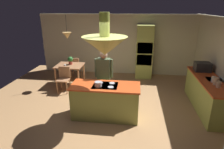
% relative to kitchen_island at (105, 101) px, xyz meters
% --- Properties ---
extents(ground, '(8.16, 8.16, 0.00)m').
position_rel_kitchen_island_xyz_m(ground, '(0.00, 0.20, -0.46)').
color(ground, '#AD7F51').
extents(wall_back, '(6.80, 0.10, 2.55)m').
position_rel_kitchen_island_xyz_m(wall_back, '(0.00, 3.65, 0.81)').
color(wall_back, beige).
rests_on(wall_back, ground).
extents(kitchen_island, '(1.80, 0.77, 0.94)m').
position_rel_kitchen_island_xyz_m(kitchen_island, '(0.00, 0.00, 0.00)').
color(kitchen_island, '#A0A84C').
rests_on(kitchen_island, ground).
extents(counter_run_right, '(0.73, 2.39, 0.92)m').
position_rel_kitchen_island_xyz_m(counter_run_right, '(2.84, 0.80, 0.00)').
color(counter_run_right, '#A0A84C').
rests_on(counter_run_right, ground).
extents(oven_tower, '(0.66, 0.62, 2.15)m').
position_rel_kitchen_island_xyz_m(oven_tower, '(1.10, 3.24, 0.61)').
color(oven_tower, '#A0A84C').
rests_on(oven_tower, ground).
extents(dining_table, '(0.99, 0.85, 0.76)m').
position_rel_kitchen_island_xyz_m(dining_table, '(-1.70, 2.10, 0.19)').
color(dining_table, '#A46E49').
rests_on(dining_table, ground).
extents(person_at_island, '(0.53, 0.22, 1.66)m').
position_rel_kitchen_island_xyz_m(person_at_island, '(-0.15, 0.65, 0.49)').
color(person_at_island, tan).
rests_on(person_at_island, ground).
extents(range_hood, '(1.10, 1.10, 1.00)m').
position_rel_kitchen_island_xyz_m(range_hood, '(0.00, 0.00, 1.51)').
color(range_hood, '#A0A84C').
extents(pendant_light_over_table, '(0.32, 0.32, 0.82)m').
position_rel_kitchen_island_xyz_m(pendant_light_over_table, '(-1.70, 2.10, 1.40)').
color(pendant_light_over_table, '#E0B266').
extents(chair_facing_island, '(0.40, 0.40, 0.87)m').
position_rel_kitchen_island_xyz_m(chair_facing_island, '(-1.70, 1.45, 0.04)').
color(chair_facing_island, '#A46E49').
rests_on(chair_facing_island, ground).
extents(chair_by_back_wall, '(0.40, 0.40, 0.87)m').
position_rel_kitchen_island_xyz_m(chair_by_back_wall, '(-1.70, 2.75, 0.04)').
color(chair_by_back_wall, '#A46E49').
rests_on(chair_by_back_wall, ground).
extents(potted_plant_on_table, '(0.20, 0.20, 0.30)m').
position_rel_kitchen_island_xyz_m(potted_plant_on_table, '(-1.69, 2.20, 0.47)').
color(potted_plant_on_table, '#99382D').
rests_on(potted_plant_on_table, dining_table).
extents(cup_on_table, '(0.07, 0.07, 0.09)m').
position_rel_kitchen_island_xyz_m(cup_on_table, '(-1.79, 1.89, 0.34)').
color(cup_on_table, white).
rests_on(cup_on_table, dining_table).
extents(canister_flour, '(0.12, 0.12, 0.16)m').
position_rel_kitchen_island_xyz_m(canister_flour, '(2.84, 0.21, 0.53)').
color(canister_flour, '#E0B78C').
rests_on(canister_flour, counter_run_right).
extents(canister_sugar, '(0.13, 0.13, 0.20)m').
position_rel_kitchen_island_xyz_m(canister_sugar, '(2.84, 0.39, 0.55)').
color(canister_sugar, '#E0B78C').
rests_on(canister_sugar, counter_run_right).
extents(canister_tea, '(0.10, 0.10, 0.16)m').
position_rel_kitchen_island_xyz_m(canister_tea, '(2.84, 0.57, 0.53)').
color(canister_tea, silver).
rests_on(canister_tea, counter_run_right).
extents(microwave_on_counter, '(0.46, 0.36, 0.28)m').
position_rel_kitchen_island_xyz_m(microwave_on_counter, '(2.84, 1.51, 0.59)').
color(microwave_on_counter, '#232326').
rests_on(microwave_on_counter, counter_run_right).
extents(cooking_pot_on_cooktop, '(0.18, 0.18, 0.12)m').
position_rel_kitchen_island_xyz_m(cooking_pot_on_cooktop, '(-0.16, -0.13, 0.53)').
color(cooking_pot_on_cooktop, '#B2B2B7').
rests_on(cooking_pot_on_cooktop, kitchen_island).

